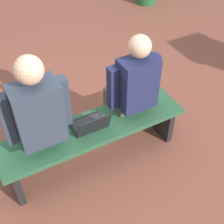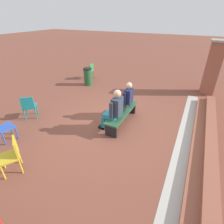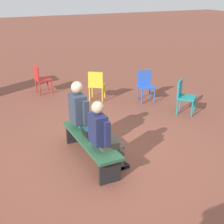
% 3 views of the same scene
% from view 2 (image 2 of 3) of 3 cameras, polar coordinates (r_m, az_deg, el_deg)
% --- Properties ---
extents(ground_plane, '(60.00, 60.00, 0.00)m').
position_cam_2_polar(ground_plane, '(5.93, 0.35, -3.30)').
color(ground_plane, brown).
extents(concrete_strip, '(6.80, 0.40, 0.01)m').
position_cam_2_polar(concrete_strip, '(5.58, 22.41, -8.26)').
color(concrete_strip, '#B7B2A8').
rests_on(concrete_strip, ground).
extents(brick_steps, '(6.00, 0.60, 0.30)m').
position_cam_2_polar(brick_steps, '(5.55, 28.26, -8.46)').
color(brick_steps, '#93513D').
rests_on(brick_steps, ground).
extents(brick_pillar_left_of_steps, '(0.64, 0.64, 2.30)m').
position_cam_2_polar(brick_pillar_left_of_steps, '(8.88, 29.97, 12.35)').
color(brick_pillar_left_of_steps, '#93513D').
rests_on(brick_pillar_left_of_steps, ground).
extents(bench, '(1.80, 0.44, 0.45)m').
position_cam_2_polar(bench, '(5.70, 3.25, -0.63)').
color(bench, '#285638').
rests_on(bench, ground).
extents(person_student, '(0.51, 0.65, 1.29)m').
position_cam_2_polar(person_student, '(5.93, 4.47, 4.30)').
color(person_student, '#4C473D').
rests_on(person_student, ground).
extents(person_adult, '(0.56, 0.71, 1.38)m').
position_cam_2_polar(person_adult, '(5.16, 0.57, 0.77)').
color(person_adult, teal).
rests_on(person_adult, ground).
extents(laptop, '(0.32, 0.29, 0.21)m').
position_cam_2_polar(laptop, '(5.60, 3.29, 0.50)').
color(laptop, black).
rests_on(laptop, bench).
extents(plastic_chair_far_left, '(0.59, 0.59, 0.84)m').
position_cam_2_polar(plastic_chair_far_left, '(4.59, -29.84, -11.77)').
color(plastic_chair_far_left, gold).
rests_on(plastic_chair_far_left, ground).
extents(plastic_chair_near_bench_right, '(0.59, 0.59, 0.84)m').
position_cam_2_polar(plastic_chair_near_bench_right, '(6.56, -25.53, 1.84)').
color(plastic_chair_near_bench_right, teal).
rests_on(plastic_chair_near_bench_right, ground).
extents(plastic_chair_foreground, '(0.50, 0.50, 0.84)m').
position_cam_2_polar(plastic_chair_foreground, '(5.73, -32.34, -4.08)').
color(plastic_chair_foreground, '#2D56B7').
rests_on(plastic_chair_foreground, ground).
extents(plastic_chair_far_right, '(0.44, 0.44, 0.84)m').
position_cam_2_polar(plastic_chair_far_right, '(9.98, -7.23, 13.41)').
color(plastic_chair_far_right, '#2D893D').
rests_on(plastic_chair_far_right, ground).
extents(litter_bin, '(0.42, 0.42, 0.86)m').
position_cam_2_polar(litter_bin, '(9.07, -7.87, 11.40)').
color(litter_bin, '#23562D').
rests_on(litter_bin, ground).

